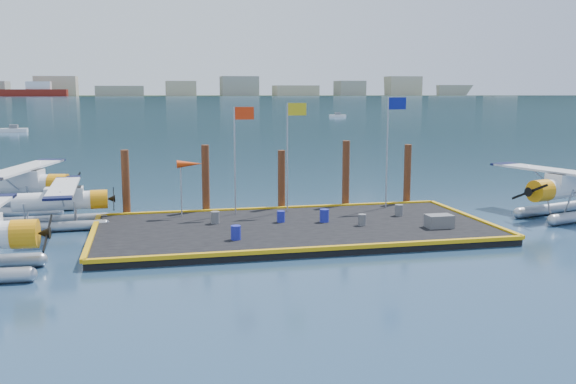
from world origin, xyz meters
name	(u,v)px	position (x,y,z in m)	size (l,w,h in m)	color
ground	(294,233)	(0.00, 0.00, 0.00)	(4000.00, 4000.00, 0.00)	#172D47
dock	(294,229)	(0.00, 0.00, 0.20)	(20.00, 10.00, 0.40)	black
dock_bumpers	(294,224)	(0.00, 0.00, 0.49)	(20.25, 10.25, 0.18)	#C5910B
far_backdrop	(236,90)	(239.91, 1737.52, 9.45)	(3050.00, 2050.00, 810.00)	black
seaplane_b	(58,204)	(-12.02, 3.98, 1.32)	(7.71, 8.50, 3.02)	#9398A0
seaplane_c	(15,187)	(-14.98, 8.73, 1.60)	(9.57, 10.38, 3.68)	#9398A0
seaplane_d	(571,190)	(16.59, 0.61, 1.58)	(9.47, 10.17, 3.62)	#9398A0
drum_0	(215,218)	(-3.90, 1.39, 0.72)	(0.46, 0.46, 0.64)	#56565A
drum_1	(362,220)	(3.45, -0.72, 0.69)	(0.42, 0.42, 0.59)	#56565A
drum_2	(324,216)	(1.79, 0.55, 0.74)	(0.49, 0.49, 0.69)	navy
drum_3	(236,233)	(-3.36, -2.48, 0.73)	(0.47, 0.47, 0.67)	navy
drum_4	(399,210)	(6.31, 1.30, 0.71)	(0.45, 0.45, 0.63)	#56565A
drum_5	(281,217)	(-0.47, 1.02, 0.70)	(0.42, 0.42, 0.59)	navy
crate	(439,221)	(7.11, -2.06, 0.73)	(1.31, 0.87, 0.66)	#56565A
flagpole_red	(238,143)	(-2.29, 3.80, 4.40)	(1.14, 0.08, 6.00)	#98979F
flagpole_yellow	(291,140)	(0.70, 3.80, 4.51)	(1.14, 0.08, 6.20)	#98979F
flagpole_blue	(391,136)	(6.70, 3.80, 4.69)	(1.14, 0.08, 6.50)	#98979F
windsock	(189,165)	(-5.03, 3.80, 3.23)	(1.40, 0.44, 3.12)	#98979F
piling_0	(126,185)	(-8.50, 5.40, 2.00)	(0.44, 0.44, 4.00)	#432413
piling_1	(206,181)	(-4.00, 5.40, 2.10)	(0.44, 0.44, 4.20)	#432413
piling_2	(282,182)	(0.50, 5.40, 1.90)	(0.44, 0.44, 3.80)	#432413
piling_3	(346,176)	(4.50, 5.40, 2.15)	(0.44, 0.44, 4.30)	#432413
piling_4	(407,177)	(8.50, 5.40, 2.00)	(0.44, 0.44, 4.00)	#432413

